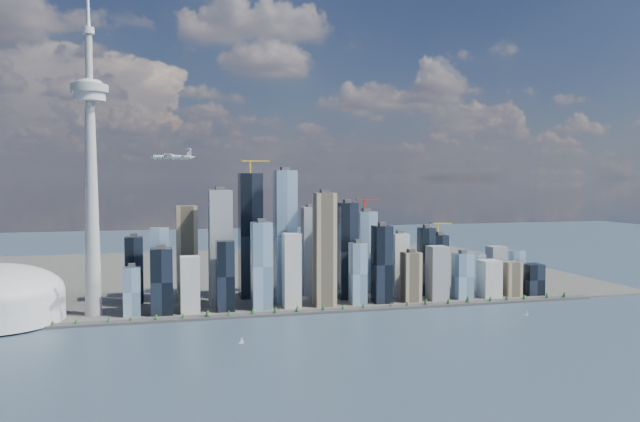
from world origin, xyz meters
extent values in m
plane|color=#35455D|center=(0.00, 0.00, 0.00)|extent=(4000.00, 4000.00, 0.00)
cube|color=#383838|center=(0.00, 250.00, 2.00)|extent=(1100.00, 22.00, 4.00)
cube|color=#4C4C47|center=(0.00, 700.00, 1.50)|extent=(1400.00, 900.00, 3.00)
cylinder|color=#3F2D1E|center=(-390.00, 250.00, 5.20)|extent=(1.00, 1.00, 2.40)
cone|color=#1C4F25|center=(-390.00, 250.00, 8.80)|extent=(7.20, 7.20, 8.00)
cylinder|color=#3F2D1E|center=(-303.33, 250.00, 5.20)|extent=(1.00, 1.00, 2.40)
cone|color=#1C4F25|center=(-303.33, 250.00, 8.80)|extent=(7.20, 7.20, 8.00)
cylinder|color=#3F2D1E|center=(-216.67, 250.00, 5.20)|extent=(1.00, 1.00, 2.40)
cone|color=#1C4F25|center=(-216.67, 250.00, 8.80)|extent=(7.20, 7.20, 8.00)
cylinder|color=#3F2D1E|center=(-130.00, 250.00, 5.20)|extent=(1.00, 1.00, 2.40)
cone|color=#1C4F25|center=(-130.00, 250.00, 8.80)|extent=(7.20, 7.20, 8.00)
cylinder|color=#3F2D1E|center=(-43.33, 250.00, 5.20)|extent=(1.00, 1.00, 2.40)
cone|color=#1C4F25|center=(-43.33, 250.00, 8.80)|extent=(7.20, 7.20, 8.00)
cylinder|color=#3F2D1E|center=(43.33, 250.00, 5.20)|extent=(1.00, 1.00, 2.40)
cone|color=#1C4F25|center=(43.33, 250.00, 8.80)|extent=(7.20, 7.20, 8.00)
cylinder|color=#3F2D1E|center=(130.00, 250.00, 5.20)|extent=(1.00, 1.00, 2.40)
cone|color=#1C4F25|center=(130.00, 250.00, 8.80)|extent=(7.20, 7.20, 8.00)
cylinder|color=#3F2D1E|center=(216.67, 250.00, 5.20)|extent=(1.00, 1.00, 2.40)
cone|color=#1C4F25|center=(216.67, 250.00, 8.80)|extent=(7.20, 7.20, 8.00)
cylinder|color=#3F2D1E|center=(303.33, 250.00, 5.20)|extent=(1.00, 1.00, 2.40)
cone|color=#1C4F25|center=(303.33, 250.00, 8.80)|extent=(7.20, 7.20, 8.00)
cylinder|color=#3F2D1E|center=(390.00, 250.00, 5.20)|extent=(1.00, 1.00, 2.40)
cone|color=#1C4F25|center=(390.00, 250.00, 8.80)|extent=(7.20, 7.20, 8.00)
cylinder|color=#3F2D1E|center=(476.67, 250.00, 5.20)|extent=(1.00, 1.00, 2.40)
cone|color=#1C4F25|center=(476.67, 250.00, 8.80)|extent=(7.20, 7.20, 8.00)
cube|color=black|center=(-200.00, 290.00, 55.20)|extent=(34.00, 34.00, 104.40)
cube|color=#7292AC|center=(-200.00, 340.00, 69.43)|extent=(30.00, 30.00, 132.87)
cube|color=beige|center=(-150.00, 290.00, 48.08)|extent=(30.00, 30.00, 90.16)
cube|color=tan|center=(-150.00, 395.00, 86.04)|extent=(36.00, 36.00, 166.08)
cube|color=gray|center=(-95.00, 340.00, 100.28)|extent=(38.00, 38.00, 194.55)
cube|color=black|center=(-95.00, 290.00, 59.94)|extent=(28.00, 28.00, 113.89)
cube|color=#7292AC|center=(-40.00, 290.00, 74.18)|extent=(32.00, 32.00, 142.36)
cube|color=black|center=(-40.00, 395.00, 114.51)|extent=(40.00, 40.00, 223.03)
cube|color=#7292AC|center=(15.00, 340.00, 116.89)|extent=(36.00, 36.00, 227.77)
cube|color=beige|center=(15.00, 290.00, 64.69)|extent=(28.00, 28.00, 123.38)
cube|color=tan|center=(70.00, 290.00, 97.90)|extent=(34.00, 34.00, 189.81)
cube|color=gray|center=(70.00, 395.00, 83.67)|extent=(30.00, 30.00, 161.34)
cube|color=black|center=(125.00, 340.00, 88.41)|extent=(32.00, 32.00, 170.83)
cube|color=#7292AC|center=(125.00, 290.00, 55.20)|extent=(26.00, 26.00, 104.40)
cube|color=black|center=(175.00, 290.00, 69.43)|extent=(30.00, 30.00, 132.87)
cube|color=#7292AC|center=(175.00, 395.00, 78.92)|extent=(34.00, 34.00, 151.85)
cube|color=beige|center=(225.00, 340.00, 59.94)|extent=(28.00, 28.00, 113.89)
cube|color=tan|center=(225.00, 290.00, 45.71)|extent=(30.00, 30.00, 85.41)
cube|color=gray|center=(275.00, 290.00, 50.45)|extent=(32.00, 32.00, 94.90)
cube|color=black|center=(275.00, 340.00, 64.69)|extent=(26.00, 26.00, 123.38)
cube|color=#7292AC|center=(325.00, 290.00, 43.33)|extent=(30.00, 30.00, 80.67)
cube|color=black|center=(325.00, 395.00, 55.20)|extent=(28.00, 28.00, 104.40)
cube|color=#7292AC|center=(375.00, 340.00, 38.59)|extent=(30.00, 30.00, 71.18)
cube|color=beige|center=(375.00, 290.00, 36.22)|extent=(34.00, 34.00, 66.43)
cube|color=tan|center=(420.00, 290.00, 33.84)|extent=(28.00, 28.00, 61.69)
cube|color=gray|center=(420.00, 340.00, 45.71)|extent=(30.00, 30.00, 85.41)
cube|color=black|center=(465.00, 290.00, 31.47)|extent=(32.00, 32.00, 56.94)
cube|color=#7292AC|center=(465.00, 340.00, 40.96)|extent=(26.00, 26.00, 75.92)
cube|color=black|center=(-240.00, 395.00, 59.94)|extent=(30.00, 30.00, 113.89)
cube|color=#7292AC|center=(-240.00, 290.00, 40.96)|extent=(26.00, 26.00, 75.92)
cube|color=gold|center=(-40.00, 395.00, 237.03)|extent=(3.00, 3.00, 22.00)
cube|color=gold|center=(-31.75, 395.00, 248.03)|extent=(55.00, 2.20, 2.20)
cube|color=#383838|center=(-56.50, 395.00, 250.03)|extent=(6.00, 4.00, 4.00)
cube|color=#AA2818|center=(175.00, 395.00, 165.85)|extent=(3.00, 3.00, 22.00)
cube|color=#AA2818|center=(182.20, 395.00, 176.85)|extent=(48.00, 2.20, 2.20)
cube|color=#383838|center=(160.60, 395.00, 178.85)|extent=(6.00, 4.00, 4.00)
cube|color=gold|center=(325.00, 395.00, 118.40)|extent=(3.00, 3.00, 22.00)
cube|color=gold|center=(331.75, 395.00, 129.40)|extent=(45.00, 2.20, 2.20)
cube|color=#383838|center=(311.50, 395.00, 131.40)|extent=(6.00, 4.00, 4.00)
cone|color=#A1A09C|center=(-300.00, 310.00, 173.00)|extent=(26.00, 26.00, 340.00)
cylinder|color=#B9B9B9|center=(-300.00, 310.00, 343.00)|extent=(48.00, 48.00, 14.00)
cylinder|color=#A1A09C|center=(-300.00, 310.00, 355.00)|extent=(56.00, 56.00, 12.00)
ellipsoid|color=#B9B9B9|center=(-300.00, 310.00, 363.00)|extent=(40.00, 40.00, 14.00)
cylinder|color=#A1A09C|center=(-300.00, 310.00, 403.00)|extent=(11.00, 11.00, 80.00)
cylinder|color=#B9B9B9|center=(-300.00, 310.00, 443.00)|extent=(18.00, 18.00, 10.00)
cylinder|color=silver|center=(-180.66, 161.23, 245.90)|extent=(49.52, 16.57, 6.08)
cone|color=silver|center=(-205.69, 166.75, 245.90)|extent=(7.80, 7.37, 6.08)
cone|color=silver|center=(-154.69, 155.50, 245.90)|extent=(10.58, 7.98, 6.08)
cube|color=silver|center=(-182.51, 161.64, 249.13)|extent=(18.87, 53.56, 0.95)
cylinder|color=silver|center=(-184.76, 151.44, 247.61)|extent=(10.94, 5.59, 3.42)
cylinder|color=silver|center=(-180.26, 171.84, 247.61)|extent=(10.94, 5.59, 3.42)
cylinder|color=#3F3F3F|center=(-190.32, 152.67, 247.61)|extent=(1.91, 7.48, 7.60)
cylinder|color=#3F3F3F|center=(-185.82, 173.06, 247.61)|extent=(1.91, 7.48, 7.60)
cube|color=silver|center=(-157.48, 156.12, 251.98)|extent=(5.36, 1.89, 10.44)
cube|color=silver|center=(-157.48, 156.12, 257.30)|extent=(7.76, 17.59, 0.66)
cube|color=white|center=(-96.33, 94.69, 0.41)|extent=(6.44, 2.96, 0.83)
cylinder|color=#999999|center=(-96.33, 94.69, 5.17)|extent=(0.25, 0.25, 9.31)
cube|color=white|center=(361.79, 148.37, 0.45)|extent=(6.95, 4.57, 0.90)
cylinder|color=#999999|center=(361.79, 148.37, 5.59)|extent=(0.27, 0.27, 10.07)
camera|label=1|loc=(-197.94, -714.55, 216.99)|focal=35.00mm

